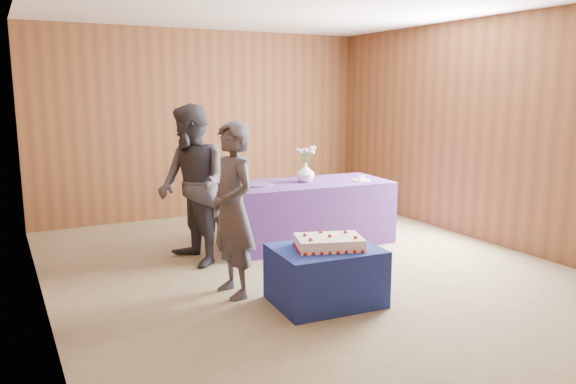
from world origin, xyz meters
TOP-DOWN VIEW (x-y plane):
  - ground at (0.00, 0.00)m, footprint 6.00×6.00m
  - room_shell at (0.00, 0.00)m, footprint 5.04×6.04m
  - cake_table at (-0.31, -0.89)m, footprint 0.95×0.76m
  - serving_table at (0.52, 0.90)m, footprint 2.06×1.05m
  - sheet_cake at (-0.29, -0.92)m, footprint 0.68×0.56m
  - vase at (0.52, 0.93)m, footprint 0.28×0.28m
  - flower_spray at (0.52, 0.93)m, footprint 0.24×0.25m
  - platter at (-0.10, 0.99)m, footprint 0.43×0.43m
  - plate at (1.17, 0.68)m, footprint 0.24×0.24m
  - cake_slice at (1.17, 0.68)m, footprint 0.08×0.07m
  - knife at (1.21, 0.58)m, footprint 0.25×0.10m
  - guest_left at (-0.94, -0.33)m, footprint 0.43×0.61m
  - guest_right at (-0.97, 0.73)m, footprint 0.75×0.91m

SIDE VIEW (x-z plane):
  - ground at x=0.00m, z-range 0.00..0.00m
  - cake_table at x=-0.31m, z-range 0.00..0.50m
  - serving_table at x=0.52m, z-range 0.00..0.75m
  - sheet_cake at x=-0.29m, z-range 0.48..0.62m
  - knife at x=1.21m, z-range 0.75..0.75m
  - plate at x=1.17m, z-range 0.75..0.76m
  - platter at x=-0.10m, z-range 0.75..0.77m
  - guest_left at x=-0.94m, z-range 0.00..1.58m
  - cake_slice at x=1.17m, z-range 0.75..0.83m
  - guest_right at x=-0.97m, z-range 0.00..1.71m
  - vase at x=0.52m, z-range 0.75..0.98m
  - flower_spray at x=0.52m, z-range 1.04..1.23m
  - room_shell at x=0.00m, z-range 0.44..3.16m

